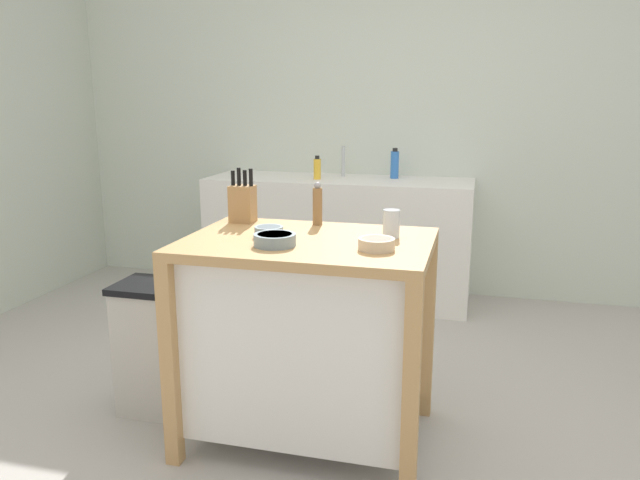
# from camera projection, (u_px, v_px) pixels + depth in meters

# --- Properties ---
(ground_plane) EXTENTS (6.13, 6.13, 0.00)m
(ground_plane) POSITION_uv_depth(u_px,v_px,m) (325.00, 423.00, 2.84)
(ground_plane) COLOR #ADA8A0
(ground_plane) RESTS_ON ground
(wall_back) EXTENTS (5.13, 0.10, 2.60)m
(wall_back) POSITION_uv_depth(u_px,v_px,m) (396.00, 119.00, 4.56)
(wall_back) COLOR silver
(wall_back) RESTS_ON ground
(kitchen_island) EXTENTS (1.01, 0.72, 0.90)m
(kitchen_island) POSITION_uv_depth(u_px,v_px,m) (308.00, 329.00, 2.62)
(kitchen_island) COLOR tan
(kitchen_island) RESTS_ON ground
(knife_block) EXTENTS (0.11, 0.09, 0.25)m
(knife_block) POSITION_uv_depth(u_px,v_px,m) (243.00, 202.00, 2.84)
(knife_block) COLOR #AD7F4C
(knife_block) RESTS_ON kitchen_island
(bowl_ceramic_small) EXTENTS (0.14, 0.14, 0.05)m
(bowl_ceramic_small) POSITION_uv_depth(u_px,v_px,m) (377.00, 244.00, 2.34)
(bowl_ceramic_small) COLOR beige
(bowl_ceramic_small) RESTS_ON kitchen_island
(bowl_stoneware_deep) EXTENTS (0.17, 0.17, 0.05)m
(bowl_stoneware_deep) POSITION_uv_depth(u_px,v_px,m) (275.00, 239.00, 2.41)
(bowl_stoneware_deep) COLOR gray
(bowl_stoneware_deep) RESTS_ON kitchen_island
(bowl_ceramic_wide) EXTENTS (0.12, 0.12, 0.04)m
(bowl_ceramic_wide) POSITION_uv_depth(u_px,v_px,m) (269.00, 231.00, 2.56)
(bowl_ceramic_wide) COLOR gray
(bowl_ceramic_wide) RESTS_ON kitchen_island
(drinking_cup) EXTENTS (0.07, 0.07, 0.12)m
(drinking_cup) POSITION_uv_depth(u_px,v_px,m) (391.00, 224.00, 2.54)
(drinking_cup) COLOR silver
(drinking_cup) RESTS_ON kitchen_island
(pepper_grinder) EXTENTS (0.04, 0.04, 0.20)m
(pepper_grinder) POSITION_uv_depth(u_px,v_px,m) (317.00, 205.00, 2.78)
(pepper_grinder) COLOR olive
(pepper_grinder) RESTS_ON kitchen_island
(trash_bin) EXTENTS (0.36, 0.28, 0.63)m
(trash_bin) POSITION_uv_depth(u_px,v_px,m) (158.00, 347.00, 2.89)
(trash_bin) COLOR #B7B2A8
(trash_bin) RESTS_ON ground
(sink_counter) EXTENTS (1.90, 0.60, 0.89)m
(sink_counter) POSITION_uv_depth(u_px,v_px,m) (338.00, 238.00, 4.52)
(sink_counter) COLOR white
(sink_counter) RESTS_ON ground
(sink_faucet) EXTENTS (0.02, 0.02, 0.22)m
(sink_faucet) POSITION_uv_depth(u_px,v_px,m) (343.00, 161.00, 4.52)
(sink_faucet) COLOR #B7BCC1
(sink_faucet) RESTS_ON sink_counter
(bottle_dish_soap) EXTENTS (0.06, 0.06, 0.22)m
(bottle_dish_soap) POSITION_uv_depth(u_px,v_px,m) (395.00, 164.00, 4.41)
(bottle_dish_soap) COLOR blue
(bottle_dish_soap) RESTS_ON sink_counter
(bottle_hand_soap) EXTENTS (0.05, 0.05, 0.17)m
(bottle_hand_soap) POSITION_uv_depth(u_px,v_px,m) (317.00, 168.00, 4.37)
(bottle_hand_soap) COLOR yellow
(bottle_hand_soap) RESTS_ON sink_counter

